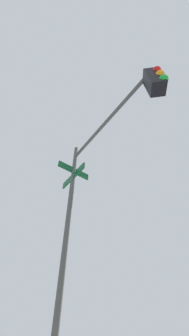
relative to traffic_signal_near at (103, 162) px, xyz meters
name	(u,v)px	position (x,y,z in m)	size (l,w,h in m)	color
traffic_signal_near	(103,162)	(0.00, 0.00, 0.00)	(2.75, 2.67, 6.21)	#474C47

